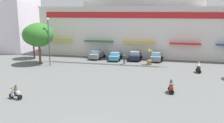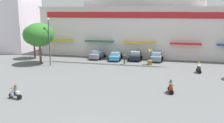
% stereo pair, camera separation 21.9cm
% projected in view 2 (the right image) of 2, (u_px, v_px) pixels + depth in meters
% --- Properties ---
extents(ground_plane, '(128.00, 128.00, 0.00)m').
position_uv_depth(ground_plane, '(122.00, 86.00, 29.07)').
color(ground_plane, '#5D5F60').
extents(colonial_building, '(39.44, 15.03, 19.43)m').
position_uv_depth(colonial_building, '(144.00, 13.00, 48.81)').
color(colonial_building, silver).
rests_on(colonial_building, ground).
extents(flank_building_left, '(9.43, 9.08, 13.94)m').
position_uv_depth(flank_building_left, '(12.00, 18.00, 53.27)').
color(flank_building_left, silver).
rests_on(flank_building_left, ground).
extents(plaza_tree_0, '(3.81, 3.92, 6.13)m').
position_uv_depth(plaza_tree_0, '(34.00, 35.00, 44.69)').
color(plaza_tree_0, brown).
rests_on(plaza_tree_0, ground).
extents(plaza_tree_2, '(4.67, 5.02, 6.73)m').
position_uv_depth(plaza_tree_2, '(39.00, 35.00, 40.04)').
color(plaza_tree_2, brown).
rests_on(plaza_tree_2, ground).
extents(parked_car_0, '(2.49, 4.30, 1.58)m').
position_uv_depth(parked_car_0, '(98.00, 54.00, 45.15)').
color(parked_car_0, gray).
rests_on(parked_car_0, ground).
extents(parked_car_1, '(2.49, 4.61, 1.45)m').
position_uv_depth(parked_car_1, '(116.00, 56.00, 43.94)').
color(parked_car_1, '#3F93C2').
rests_on(parked_car_1, ground).
extents(parked_car_2, '(2.54, 4.03, 1.62)m').
position_uv_depth(parked_car_2, '(135.00, 56.00, 43.72)').
color(parked_car_2, '#191D30').
rests_on(parked_car_2, ground).
extents(parked_car_3, '(2.36, 4.18, 1.59)m').
position_uv_depth(parked_car_3, '(156.00, 56.00, 43.04)').
color(parked_car_3, slate).
rests_on(parked_car_3, ground).
extents(scooter_rider_2, '(0.69, 1.45, 1.50)m').
position_uv_depth(scooter_rider_2, '(171.00, 87.00, 26.38)').
color(scooter_rider_2, black).
rests_on(scooter_rider_2, ground).
extents(scooter_rider_5, '(1.45, 0.89, 1.48)m').
position_uv_depth(scooter_rider_5, '(15.00, 93.00, 24.66)').
color(scooter_rider_5, black).
rests_on(scooter_rider_5, ground).
extents(scooter_rider_6, '(0.65, 1.48, 1.54)m').
position_uv_depth(scooter_rider_6, '(199.00, 68.00, 34.97)').
color(scooter_rider_6, black).
rests_on(scooter_rider_6, ground).
extents(pedestrian_0, '(0.52, 0.52, 1.57)m').
position_uv_depth(pedestrian_0, '(125.00, 59.00, 40.42)').
color(pedestrian_0, '#424938').
rests_on(pedestrian_0, ground).
extents(streetlamp_near, '(0.40, 0.40, 7.51)m').
position_uv_depth(streetlamp_near, '(49.00, 38.00, 38.78)').
color(streetlamp_near, '#474C51').
rests_on(streetlamp_near, ground).
extents(balloon_vendor_cart, '(0.86, 1.02, 2.56)m').
position_uv_depth(balloon_vendor_cart, '(150.00, 58.00, 39.90)').
color(balloon_vendor_cart, olive).
rests_on(balloon_vendor_cart, ground).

